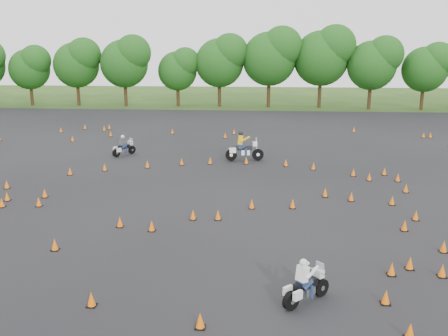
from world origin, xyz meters
The scene contains 7 objects.
ground centered at (0.00, 0.00, 0.00)m, with size 140.00×140.00×0.00m, color #2D5119.
asphalt_pad centered at (0.00, 6.00, 0.01)m, with size 62.00×62.00×0.00m, color black.
treeline centered at (2.32, 34.88, 4.56)m, with size 86.52×32.44×10.46m.
traffic_cones centered at (-0.10, 5.59, 0.23)m, with size 36.49×33.10×0.45m.
rider_grey centered at (-7.83, 11.89, 0.77)m, with size 1.98×0.61×1.53m, color #404148, non-canonical shape.
rider_yellow centered at (0.88, 10.84, 1.02)m, with size 2.62×0.80×2.02m, color gold, non-canonical shape.
rider_white centered at (3.52, -8.20, 0.76)m, with size 1.95×0.60×1.51m, color white, non-canonical shape.
Camera 1 is at (2.07, -22.40, 7.87)m, focal length 40.00 mm.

